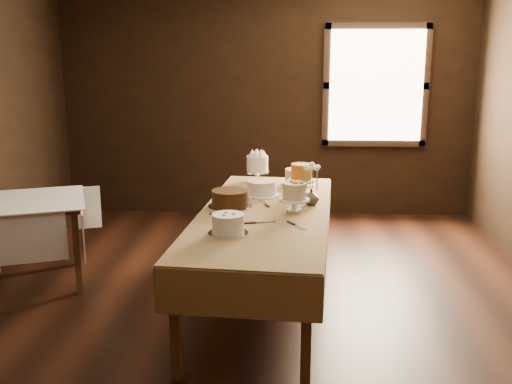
{
  "coord_description": "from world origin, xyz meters",
  "views": [
    {
      "loc": [
        0.21,
        -4.18,
        2.02
      ],
      "look_at": [
        0.0,
        0.2,
        0.95
      ],
      "focal_mm": 41.12,
      "sensor_mm": 36.0,
      "label": 1
    }
  ],
  "objects_px": {
    "cake_chocolate": "(230,199)",
    "cake_server_e": "(226,218)",
    "cake_caramel": "(301,180)",
    "cake_server_a": "(266,222)",
    "cake_server_b": "(300,227)",
    "flower_vase": "(311,197)",
    "side_table": "(30,210)",
    "cake_swirl": "(228,225)",
    "cake_meringue": "(257,169)",
    "display_table": "(264,218)",
    "cake_flowers": "(294,199)",
    "cake_speckled": "(298,177)",
    "cake_lattice": "(261,189)",
    "cake_server_c": "(264,202)"
  },
  "relations": [
    {
      "from": "cake_server_a",
      "to": "cake_server_c",
      "type": "relative_size",
      "value": 1.0
    },
    {
      "from": "side_table",
      "to": "cake_swirl",
      "type": "bearing_deg",
      "value": -27.69
    },
    {
      "from": "cake_server_a",
      "to": "cake_meringue",
      "type": "bearing_deg",
      "value": 81.34
    },
    {
      "from": "cake_lattice",
      "to": "cake_server_a",
      "type": "height_order",
      "value": "cake_lattice"
    },
    {
      "from": "cake_meringue",
      "to": "cake_swirl",
      "type": "distance_m",
      "value": 1.67
    },
    {
      "from": "side_table",
      "to": "cake_lattice",
      "type": "bearing_deg",
      "value": 4.69
    },
    {
      "from": "display_table",
      "to": "cake_speckled",
      "type": "distance_m",
      "value": 1.02
    },
    {
      "from": "cake_swirl",
      "to": "cake_server_c",
      "type": "bearing_deg",
      "value": 76.18
    },
    {
      "from": "cake_server_c",
      "to": "cake_caramel",
      "type": "bearing_deg",
      "value": -60.37
    },
    {
      "from": "flower_vase",
      "to": "side_table",
      "type": "bearing_deg",
      "value": 176.76
    },
    {
      "from": "display_table",
      "to": "cake_flowers",
      "type": "height_order",
      "value": "cake_flowers"
    },
    {
      "from": "cake_speckled",
      "to": "cake_flowers",
      "type": "relative_size",
      "value": 1.27
    },
    {
      "from": "cake_chocolate",
      "to": "cake_server_e",
      "type": "xyz_separation_m",
      "value": [
        -0.0,
        -0.32,
        -0.06
      ]
    },
    {
      "from": "side_table",
      "to": "cake_server_a",
      "type": "relative_size",
      "value": 4.82
    },
    {
      "from": "cake_meringue",
      "to": "cake_caramel",
      "type": "height_order",
      "value": "cake_caramel"
    },
    {
      "from": "cake_server_b",
      "to": "cake_flowers",
      "type": "bearing_deg",
      "value": 153.03
    },
    {
      "from": "display_table",
      "to": "cake_server_e",
      "type": "relative_size",
      "value": 10.9
    },
    {
      "from": "display_table",
      "to": "cake_server_e",
      "type": "distance_m",
      "value": 0.36
    },
    {
      "from": "cake_server_b",
      "to": "flower_vase",
      "type": "distance_m",
      "value": 0.66
    },
    {
      "from": "display_table",
      "to": "cake_chocolate",
      "type": "height_order",
      "value": "cake_chocolate"
    },
    {
      "from": "cake_speckled",
      "to": "cake_lattice",
      "type": "relative_size",
      "value": 0.9
    },
    {
      "from": "cake_server_e",
      "to": "cake_server_b",
      "type": "bearing_deg",
      "value": 16.24
    },
    {
      "from": "display_table",
      "to": "cake_server_b",
      "type": "relative_size",
      "value": 10.9
    },
    {
      "from": "cake_chocolate",
      "to": "cake_server_b",
      "type": "xyz_separation_m",
      "value": [
        0.55,
        -0.54,
        -0.06
      ]
    },
    {
      "from": "cake_server_b",
      "to": "cake_caramel",
      "type": "bearing_deg",
      "value": 146.55
    },
    {
      "from": "side_table",
      "to": "cake_server_e",
      "type": "xyz_separation_m",
      "value": [
        1.75,
        -0.56,
        0.12
      ]
    },
    {
      "from": "display_table",
      "to": "cake_speckled",
      "type": "xyz_separation_m",
      "value": [
        0.29,
        0.97,
        0.13
      ]
    },
    {
      "from": "cake_caramel",
      "to": "cake_server_a",
      "type": "xyz_separation_m",
      "value": [
        -0.28,
        -0.91,
        -0.11
      ]
    },
    {
      "from": "cake_server_e",
      "to": "cake_flowers",
      "type": "bearing_deg",
      "value": 59.83
    },
    {
      "from": "cake_chocolate",
      "to": "cake_server_a",
      "type": "height_order",
      "value": "cake_chocolate"
    },
    {
      "from": "cake_meringue",
      "to": "cake_chocolate",
      "type": "distance_m",
      "value": 0.97
    },
    {
      "from": "cake_chocolate",
      "to": "cake_server_e",
      "type": "distance_m",
      "value": 0.33
    },
    {
      "from": "side_table",
      "to": "cake_swirl",
      "type": "relative_size",
      "value": 3.84
    },
    {
      "from": "cake_server_b",
      "to": "cake_server_a",
      "type": "bearing_deg",
      "value": -146.42
    },
    {
      "from": "cake_lattice",
      "to": "cake_chocolate",
      "type": "relative_size",
      "value": 0.82
    },
    {
      "from": "cake_caramel",
      "to": "cake_server_b",
      "type": "relative_size",
      "value": 1.15
    },
    {
      "from": "cake_speckled",
      "to": "flower_vase",
      "type": "relative_size",
      "value": 2.37
    },
    {
      "from": "display_table",
      "to": "side_table",
      "type": "height_order",
      "value": "display_table"
    },
    {
      "from": "display_table",
      "to": "cake_lattice",
      "type": "relative_size",
      "value": 7.6
    },
    {
      "from": "cake_caramel",
      "to": "cake_flowers",
      "type": "distance_m",
      "value": 0.6
    },
    {
      "from": "cake_server_b",
      "to": "flower_vase",
      "type": "relative_size",
      "value": 1.85
    },
    {
      "from": "cake_swirl",
      "to": "cake_server_e",
      "type": "relative_size",
      "value": 1.26
    },
    {
      "from": "cake_server_a",
      "to": "cake_server_e",
      "type": "bearing_deg",
      "value": 147.52
    },
    {
      "from": "cake_lattice",
      "to": "cake_swirl",
      "type": "height_order",
      "value": "cake_swirl"
    },
    {
      "from": "cake_server_c",
      "to": "flower_vase",
      "type": "bearing_deg",
      "value": -114.25
    },
    {
      "from": "cake_server_b",
      "to": "cake_speckled",
      "type": "bearing_deg",
      "value": 147.82
    },
    {
      "from": "cake_flowers",
      "to": "cake_server_a",
      "type": "distance_m",
      "value": 0.39
    },
    {
      "from": "cake_server_c",
      "to": "flower_vase",
      "type": "relative_size",
      "value": 1.85
    },
    {
      "from": "cake_lattice",
      "to": "flower_vase",
      "type": "relative_size",
      "value": 2.65
    },
    {
      "from": "cake_swirl",
      "to": "cake_server_b",
      "type": "bearing_deg",
      "value": 18.75
    }
  ]
}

